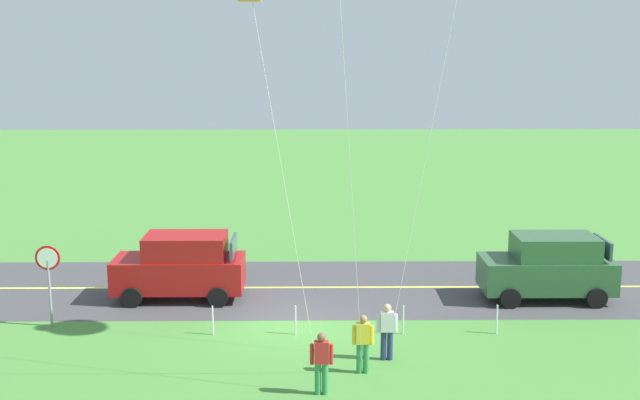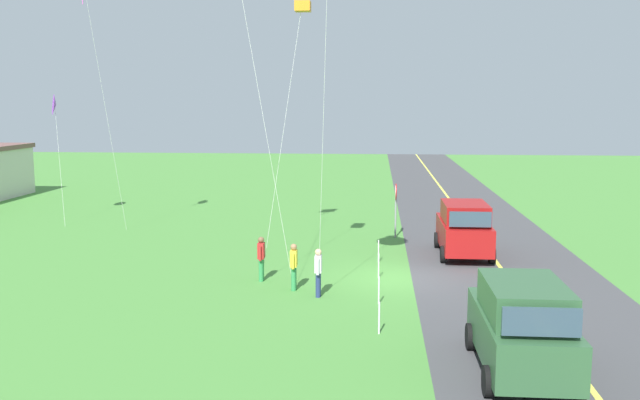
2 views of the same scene
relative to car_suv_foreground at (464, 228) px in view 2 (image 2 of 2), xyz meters
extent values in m
cube|color=#478438|center=(-3.94, 2.82, -1.20)|extent=(120.00, 120.00, 0.10)
cube|color=#424244|center=(-3.94, -1.18, -1.15)|extent=(120.00, 7.00, 0.00)
cube|color=#E5E04C|center=(-3.94, -1.18, -1.15)|extent=(120.00, 0.16, 0.00)
cube|color=maroon|center=(0.08, 0.00, -0.26)|extent=(4.40, 1.90, 1.10)
cube|color=maroon|center=(-0.17, 0.00, 0.69)|extent=(2.73, 1.75, 0.80)
cube|color=#334756|center=(0.91, 0.00, 0.69)|extent=(0.10, 1.62, 0.64)
cube|color=#334756|center=(-1.79, 0.00, 0.69)|extent=(0.10, 1.62, 0.60)
cylinder|color=black|center=(1.51, 0.95, -0.81)|extent=(0.68, 0.22, 0.68)
cylinder|color=black|center=(1.51, -0.95, -0.81)|extent=(0.68, 0.22, 0.68)
cylinder|color=black|center=(-1.35, 0.95, -0.81)|extent=(0.68, 0.22, 0.68)
cylinder|color=black|center=(-1.35, -0.95, -0.81)|extent=(0.68, 0.22, 0.68)
cube|color=#2D5633|center=(-12.44, 0.22, -0.26)|extent=(4.40, 1.90, 1.10)
cube|color=#2D5633|center=(-12.69, 0.22, 0.69)|extent=(2.73, 1.75, 0.80)
cube|color=#334756|center=(-11.60, 0.22, 0.69)|extent=(0.10, 1.62, 0.64)
cube|color=#334756|center=(-14.31, 0.22, 0.69)|extent=(0.10, 1.62, 0.60)
cylinder|color=black|center=(-11.01, 1.17, -0.81)|extent=(0.68, 0.22, 0.68)
cylinder|color=black|center=(-11.01, -0.73, -0.81)|extent=(0.68, 0.22, 0.68)
cylinder|color=black|center=(-13.87, 1.17, -0.81)|extent=(0.68, 0.22, 0.68)
cylinder|color=black|center=(-13.87, -0.73, -0.81)|extent=(0.68, 0.22, 0.68)
cylinder|color=gray|center=(3.59, 2.72, -0.10)|extent=(0.08, 0.08, 2.10)
cylinder|color=red|center=(3.59, 2.72, 1.02)|extent=(0.76, 0.04, 0.76)
cylinder|color=white|center=(3.59, 2.74, 1.02)|extent=(0.62, 0.01, 0.62)
cylinder|color=navy|center=(-6.61, 5.50, -0.74)|extent=(0.16, 0.16, 0.82)
cylinder|color=navy|center=(-6.43, 5.50, -0.74)|extent=(0.16, 0.16, 0.82)
cube|color=silver|center=(-6.52, 5.50, -0.05)|extent=(0.36, 0.22, 0.56)
cylinder|color=silver|center=(-6.76, 5.50, -0.10)|extent=(0.10, 0.10, 0.52)
cylinder|color=silver|center=(-6.28, 5.50, -0.10)|extent=(0.10, 0.10, 0.52)
sphere|color=#D8AD84|center=(-6.52, 5.50, 0.34)|extent=(0.22, 0.22, 0.22)
cylinder|color=#338C4C|center=(-4.79, 7.69, -0.74)|extent=(0.16, 0.16, 0.82)
cylinder|color=#338C4C|center=(-4.61, 7.69, -0.74)|extent=(0.16, 0.16, 0.82)
cube|color=red|center=(-4.70, 7.69, -0.05)|extent=(0.36, 0.22, 0.56)
cylinder|color=red|center=(-4.94, 7.69, -0.10)|extent=(0.10, 0.10, 0.52)
cylinder|color=red|center=(-4.46, 7.69, -0.10)|extent=(0.10, 0.10, 0.52)
sphere|color=brown|center=(-4.70, 7.69, 0.34)|extent=(0.22, 0.22, 0.22)
cylinder|color=#338C4C|center=(-5.90, 6.39, -0.74)|extent=(0.16, 0.16, 0.82)
cylinder|color=#338C4C|center=(-5.72, 6.39, -0.74)|extent=(0.16, 0.16, 0.82)
cube|color=yellow|center=(-5.81, 6.39, -0.05)|extent=(0.36, 0.22, 0.56)
cylinder|color=yellow|center=(-6.05, 6.39, -0.10)|extent=(0.10, 0.10, 0.52)
cylinder|color=yellow|center=(-5.57, 6.39, -0.10)|extent=(0.10, 0.10, 0.52)
sphere|color=#9E704C|center=(-5.81, 6.39, 0.34)|extent=(0.22, 0.22, 0.22)
cylinder|color=silver|center=(-7.56, 5.25, 4.77)|extent=(2.09, 0.51, 11.85)
cylinder|color=silver|center=(-3.83, 7.02, 3.85)|extent=(1.76, 1.35, 10.00)
cube|color=orange|center=(-2.96, 6.36, 8.60)|extent=(0.56, 0.56, 0.36)
cylinder|color=silver|center=(-5.19, 7.90, 7.16)|extent=(1.25, 3.04, 16.62)
cylinder|color=silver|center=(3.50, 16.49, 4.99)|extent=(2.10, 0.82, 12.28)
cylinder|color=silver|center=(6.20, 20.18, 1.94)|extent=(2.06, 1.21, 6.19)
cone|color=purple|center=(7.22, 20.77, 5.04)|extent=(1.10, 0.81, 1.11)
cylinder|color=silver|center=(-10.02, 3.52, -0.70)|extent=(0.05, 0.05, 0.90)
cylinder|color=silver|center=(-7.20, 3.52, -0.70)|extent=(0.05, 0.05, 0.90)
cylinder|color=silver|center=(-3.97, 3.52, -0.70)|extent=(0.05, 0.05, 0.90)
cylinder|color=silver|center=(-1.49, 3.52, -0.70)|extent=(0.05, 0.05, 0.90)
camera|label=1|loc=(-4.49, 26.00, 7.29)|focal=44.27mm
camera|label=2|loc=(-28.19, 3.65, 5.17)|focal=38.36mm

